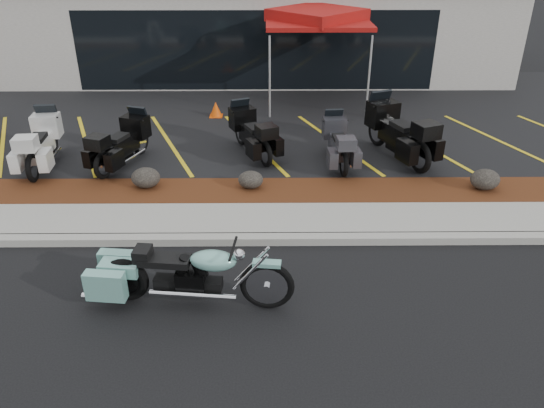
{
  "coord_description": "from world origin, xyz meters",
  "views": [
    {
      "loc": [
        0.39,
        -7.52,
        5.3
      ],
      "look_at": [
        0.47,
        1.2,
        0.66
      ],
      "focal_mm": 35.0,
      "sensor_mm": 36.0,
      "label": 1
    }
  ],
  "objects_px": {
    "popup_canopy": "(317,18)",
    "hero_cruiser": "(267,279)",
    "touring_white": "(49,130)",
    "traffic_cone": "(216,109)"
  },
  "relations": [
    {
      "from": "traffic_cone",
      "to": "popup_canopy",
      "type": "distance_m",
      "value": 4.11
    },
    {
      "from": "hero_cruiser",
      "to": "touring_white",
      "type": "xyz_separation_m",
      "value": [
        -5.36,
        5.9,
        0.24
      ]
    },
    {
      "from": "traffic_cone",
      "to": "touring_white",
      "type": "bearing_deg",
      "value": -142.89
    },
    {
      "from": "touring_white",
      "to": "popup_canopy",
      "type": "distance_m",
      "value": 8.34
    },
    {
      "from": "popup_canopy",
      "to": "hero_cruiser",
      "type": "bearing_deg",
      "value": -108.48
    },
    {
      "from": "hero_cruiser",
      "to": "touring_white",
      "type": "distance_m",
      "value": 7.97
    },
    {
      "from": "touring_white",
      "to": "traffic_cone",
      "type": "bearing_deg",
      "value": -57.86
    },
    {
      "from": "hero_cruiser",
      "to": "popup_canopy",
      "type": "bearing_deg",
      "value": 87.68
    },
    {
      "from": "popup_canopy",
      "to": "touring_white",
      "type": "bearing_deg",
      "value": -158.1
    },
    {
      "from": "hero_cruiser",
      "to": "touring_white",
      "type": "relative_size",
      "value": 1.42
    }
  ]
}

